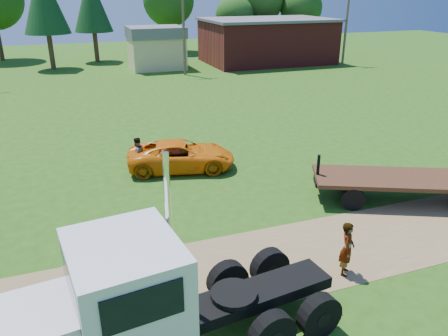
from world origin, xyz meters
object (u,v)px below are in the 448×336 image
object	(u,v)px
spectator_a	(347,249)
white_semi_tractor	(133,307)
orange_pickup	(181,155)
flatbed_trailer	(407,183)

from	to	relation	value
spectator_a	white_semi_tractor	bearing A→B (deg)	139.72
white_semi_tractor	orange_pickup	xyz separation A→B (m)	(4.27, 12.02, -1.03)
white_semi_tractor	orange_pickup	world-z (taller)	white_semi_tractor
white_semi_tractor	flatbed_trailer	world-z (taller)	white_semi_tractor
white_semi_tractor	flatbed_trailer	size ratio (longest dim) A/B	1.08
flatbed_trailer	white_semi_tractor	bearing A→B (deg)	-133.21
flatbed_trailer	spectator_a	xyz separation A→B (m)	(-5.58, -3.64, 0.06)
spectator_a	orange_pickup	bearing A→B (deg)	52.31
white_semi_tractor	orange_pickup	size ratio (longest dim) A/B	1.63
orange_pickup	spectator_a	distance (m)	10.87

